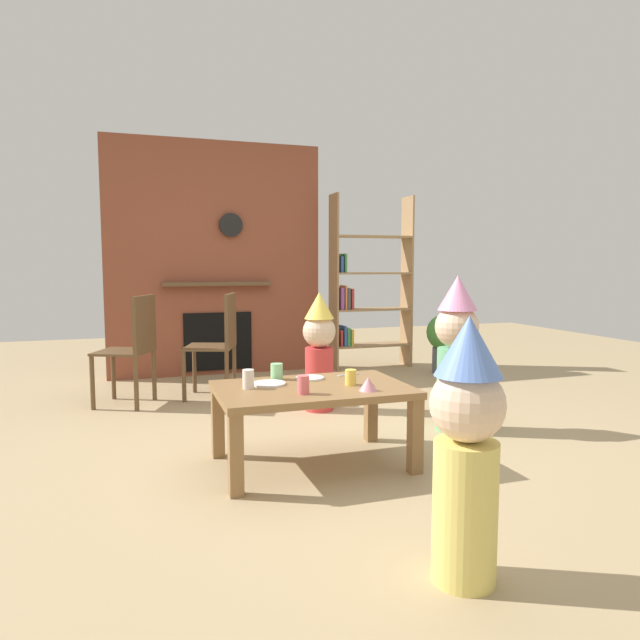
# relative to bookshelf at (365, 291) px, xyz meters

# --- Properties ---
(ground_plane) EXTENTS (12.00, 12.00, 0.00)m
(ground_plane) POSITION_rel_bookshelf_xyz_m (-1.34, -2.40, -0.85)
(ground_plane) COLOR tan
(brick_fireplace_feature) EXTENTS (2.20, 0.28, 2.40)m
(brick_fireplace_feature) POSITION_rel_bookshelf_xyz_m (-1.61, 0.20, 0.34)
(brick_fireplace_feature) COLOR brown
(brick_fireplace_feature) RESTS_ON ground_plane
(bookshelf) EXTENTS (0.90, 0.28, 1.90)m
(bookshelf) POSITION_rel_bookshelf_xyz_m (0.00, 0.00, 0.00)
(bookshelf) COLOR #9E7A51
(bookshelf) RESTS_ON ground_plane
(coffee_table) EXTENTS (1.08, 0.70, 0.46)m
(coffee_table) POSITION_rel_bookshelf_xyz_m (-1.49, -2.76, -0.46)
(coffee_table) COLOR olive
(coffee_table) RESTS_ON ground_plane
(paper_cup_near_left) EXTENTS (0.07, 0.07, 0.10)m
(paper_cup_near_left) POSITION_rel_bookshelf_xyz_m (-1.63, -2.51, -0.34)
(paper_cup_near_left) COLOR #8CD18C
(paper_cup_near_left) RESTS_ON coffee_table
(paper_cup_near_right) EXTENTS (0.07, 0.07, 0.09)m
(paper_cup_near_right) POSITION_rel_bookshelf_xyz_m (-1.27, -2.80, -0.35)
(paper_cup_near_right) COLOR #F2CC4C
(paper_cup_near_right) RESTS_ON coffee_table
(paper_cup_center) EXTENTS (0.06, 0.06, 0.10)m
(paper_cup_center) POSITION_rel_bookshelf_xyz_m (-1.59, -2.93, -0.34)
(paper_cup_center) COLOR #E5666B
(paper_cup_center) RESTS_ON coffee_table
(paper_cup_far_left) EXTENTS (0.06, 0.06, 0.11)m
(paper_cup_far_left) POSITION_rel_bookshelf_xyz_m (-1.84, -2.70, -0.34)
(paper_cup_far_left) COLOR silver
(paper_cup_far_left) RESTS_ON coffee_table
(paper_plate_front) EXTENTS (0.17, 0.17, 0.01)m
(paper_plate_front) POSITION_rel_bookshelf_xyz_m (-1.44, -2.56, -0.39)
(paper_plate_front) COLOR white
(paper_plate_front) RESTS_ON coffee_table
(paper_plate_rear) EXTENTS (0.19, 0.19, 0.01)m
(paper_plate_rear) POSITION_rel_bookshelf_xyz_m (-1.71, -2.64, -0.39)
(paper_plate_rear) COLOR white
(paper_plate_rear) RESTS_ON coffee_table
(birthday_cake_slice) EXTENTS (0.10, 0.10, 0.08)m
(birthday_cake_slice) POSITION_rel_bookshelf_xyz_m (-1.23, -2.96, -0.35)
(birthday_cake_slice) COLOR pink
(birthday_cake_slice) RESTS_ON coffee_table
(table_fork) EXTENTS (0.15, 0.05, 0.01)m
(table_fork) POSITION_rel_bookshelf_xyz_m (-1.18, -2.52, -0.39)
(table_fork) COLOR silver
(table_fork) RESTS_ON coffee_table
(child_with_cone_hat) EXTENTS (0.27, 0.27, 0.97)m
(child_with_cone_hat) POSITION_rel_bookshelf_xyz_m (-1.33, -4.08, -0.34)
(child_with_cone_hat) COLOR #E0CC66
(child_with_cone_hat) RESTS_ON ground_plane
(child_in_pink) EXTENTS (0.30, 0.30, 1.07)m
(child_in_pink) POSITION_rel_bookshelf_xyz_m (-0.34, -2.42, -0.28)
(child_in_pink) COLOR #66B27F
(child_in_pink) RESTS_ON ground_plane
(child_by_the_chairs) EXTENTS (0.26, 0.26, 0.93)m
(child_by_the_chairs) POSITION_rel_bookshelf_xyz_m (-1.06, -1.60, -0.36)
(child_by_the_chairs) COLOR #D13838
(child_by_the_chairs) RESTS_ON ground_plane
(dining_chair_left) EXTENTS (0.53, 0.53, 0.90)m
(dining_chair_left) POSITION_rel_bookshelf_xyz_m (-2.44, -0.98, -0.34)
(dining_chair_left) COLOR brown
(dining_chair_left) RESTS_ON ground_plane
(dining_chair_middle) EXTENTS (0.51, 0.51, 0.90)m
(dining_chair_middle) POSITION_rel_bookshelf_xyz_m (-1.74, -0.92, -0.34)
(dining_chair_middle) COLOR brown
(dining_chair_middle) RESTS_ON ground_plane
(potted_plant_tall) EXTENTS (0.38, 0.38, 0.63)m
(potted_plant_tall) POSITION_rel_bookshelf_xyz_m (0.67, -0.57, -0.49)
(potted_plant_tall) COLOR #4C5660
(potted_plant_tall) RESTS_ON ground_plane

